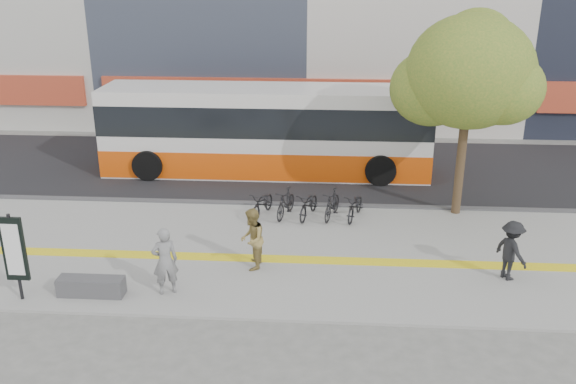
# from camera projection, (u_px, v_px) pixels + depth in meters

# --- Properties ---
(ground) EXTENTS (120.00, 120.00, 0.00)m
(ground) POSITION_uv_depth(u_px,v_px,m) (207.00, 277.00, 15.86)
(ground) COLOR #5F5E5A
(ground) RESTS_ON ground
(sidewalk) EXTENTS (40.00, 7.00, 0.08)m
(sidewalk) POSITION_uv_depth(u_px,v_px,m) (218.00, 250.00, 17.25)
(sidewalk) COLOR gray
(sidewalk) RESTS_ON ground
(tactile_strip) EXTENTS (40.00, 0.45, 0.01)m
(tactile_strip) POSITION_uv_depth(u_px,v_px,m) (214.00, 257.00, 16.77)
(tactile_strip) COLOR yellow
(tactile_strip) RESTS_ON sidewalk
(street) EXTENTS (40.00, 8.00, 0.06)m
(street) POSITION_uv_depth(u_px,v_px,m) (251.00, 167.00, 24.26)
(street) COLOR black
(street) RESTS_ON ground
(curb) EXTENTS (40.00, 0.25, 0.14)m
(curb) POSITION_uv_depth(u_px,v_px,m) (236.00, 204.00, 20.51)
(curb) COLOR #38383B
(curb) RESTS_ON ground
(bench) EXTENTS (1.60, 0.45, 0.45)m
(bench) POSITION_uv_depth(u_px,v_px,m) (91.00, 286.00, 14.80)
(bench) COLOR #38383B
(bench) RESTS_ON sidewalk
(signboard) EXTENTS (0.55, 0.10, 2.20)m
(signboard) POSITION_uv_depth(u_px,v_px,m) (14.00, 250.00, 14.24)
(signboard) COLOR black
(signboard) RESTS_ON sidewalk
(street_tree) EXTENTS (4.40, 3.80, 6.31)m
(street_tree) POSITION_uv_depth(u_px,v_px,m) (468.00, 74.00, 18.33)
(street_tree) COLOR #3D2D1B
(street_tree) RESTS_ON sidewalk
(bus) EXTENTS (12.23, 2.90, 3.26)m
(bus) POSITION_uv_depth(u_px,v_px,m) (266.00, 133.00, 23.20)
(bus) COLOR silver
(bus) RESTS_ON street
(bicycle_row) EXTENTS (3.90, 1.67, 0.92)m
(bicycle_row) POSITION_uv_depth(u_px,v_px,m) (309.00, 204.00, 19.27)
(bicycle_row) COLOR black
(bicycle_row) RESTS_ON sidewalk
(seated_woman) EXTENTS (0.74, 0.63, 1.72)m
(seated_woman) POSITION_uv_depth(u_px,v_px,m) (165.00, 261.00, 14.68)
(seated_woman) COLOR black
(seated_woman) RESTS_ON sidewalk
(pedestrian_tan) EXTENTS (0.64, 0.82, 1.65)m
(pedestrian_tan) POSITION_uv_depth(u_px,v_px,m) (252.00, 239.00, 15.91)
(pedestrian_tan) COLOR olive
(pedestrian_tan) RESTS_ON sidewalk
(pedestrian_dark) EXTENTS (0.98, 1.17, 1.57)m
(pedestrian_dark) POSITION_uv_depth(u_px,v_px,m) (511.00, 250.00, 15.38)
(pedestrian_dark) COLOR black
(pedestrian_dark) RESTS_ON sidewalk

